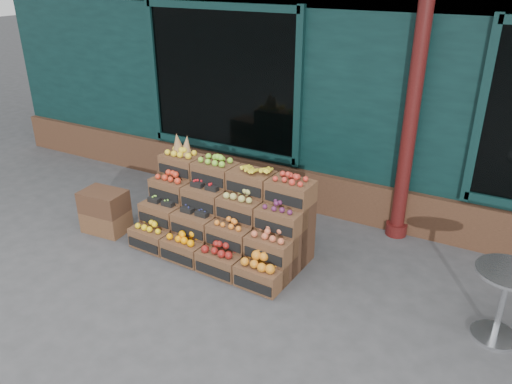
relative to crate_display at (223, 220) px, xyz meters
The scene contains 6 objects.
ground 0.96m from the crate_display, 44.74° to the right, with size 60.00×60.00×0.00m, color #3B3B3D.
shop_facade 4.96m from the crate_display, 82.19° to the left, with size 12.00×6.24×4.80m.
crate_display is the anchor object (origin of this frame).
spare_crates 1.69m from the crate_display, 167.05° to the right, with size 0.61×0.44×0.58m.
bistro_table 3.20m from the crate_display, ahead, with size 0.61×0.61×0.76m.
shopkeeper 2.68m from the crate_display, 121.60° to the left, with size 0.70×0.46×1.93m, color #18551D.
Camera 1 is at (2.42, -3.98, 3.33)m, focal length 35.00 mm.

